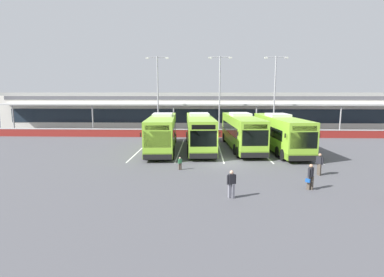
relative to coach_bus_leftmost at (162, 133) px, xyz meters
The scene contains 19 objects.
ground_plane 8.37m from the coach_bus_leftmost, 42.15° to the right, with size 200.00×200.00×0.00m, color #4C4C51.
terminal_building 22.29m from the coach_bus_leftmost, 74.19° to the left, with size 70.00×13.00×6.00m.
red_barrier_wall 10.93m from the coach_bus_leftmost, 56.06° to the left, with size 60.00×0.40×1.10m.
coach_bus_leftmost is the anchor object (origin of this frame).
coach_bus_left_centre 3.95m from the coach_bus_leftmost, ahead, with size 3.55×12.29×3.78m.
coach_bus_centre 8.47m from the coach_bus_leftmost, ahead, with size 3.55×12.29×3.78m.
coach_bus_right_centre 12.22m from the coach_bus_leftmost, ahead, with size 3.55×12.29×3.78m.
bay_stripe_far_west 2.98m from the coach_bus_leftmost, 167.65° to the left, with size 0.14×13.00×0.01m, color silver.
bay_stripe_west 2.63m from the coach_bus_leftmost, 15.33° to the left, with size 0.14×13.00×0.01m, color silver.
bay_stripe_mid_west 6.34m from the coach_bus_leftmost, ahead, with size 0.14×13.00×0.01m, color silver.
bay_stripe_centre 10.43m from the coach_bus_leftmost, ahead, with size 0.14×13.00×0.01m, color silver.
bay_stripe_mid_east 14.58m from the coach_bus_leftmost, ahead, with size 0.14×13.00×0.01m, color silver.
pedestrian_with_handbag 16.67m from the coach_bus_leftmost, 49.16° to the right, with size 0.58×0.56×1.62m.
pedestrian_child 8.57m from the coach_bus_leftmost, 73.07° to the right, with size 0.29×0.26×1.00m.
pedestrian_near_bin 15.43m from the coach_bus_leftmost, 67.62° to the right, with size 0.53×0.32×1.62m.
pedestrian_approaching_bus 15.77m from the coach_bus_leftmost, 36.06° to the right, with size 0.43×0.46×1.62m.
lamp_post_west 12.75m from the coach_bus_leftmost, 100.49° to the left, with size 3.24×0.28×11.00m.
lamp_post_centre 14.12m from the coach_bus_leftmost, 60.41° to the left, with size 3.24×0.28×11.00m.
lamp_post_east 19.21m from the coach_bus_leftmost, 39.65° to the left, with size 3.24×0.28×11.00m.
Camera 1 is at (-1.87, -24.90, 5.94)m, focal length 27.50 mm.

